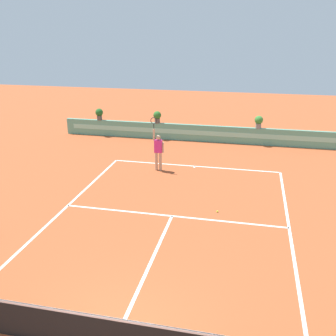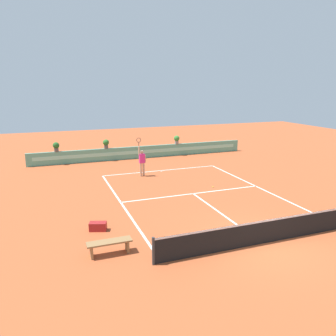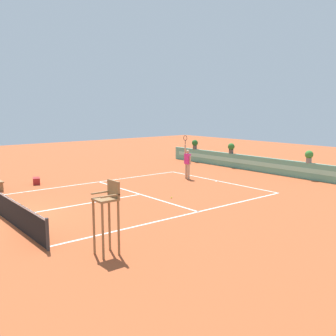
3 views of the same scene
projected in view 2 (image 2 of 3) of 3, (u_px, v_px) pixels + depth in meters
name	position (u px, v px, depth m)	size (l,w,h in m)	color
ground_plane	(196.00, 196.00, 18.15)	(60.00, 60.00, 0.00)	#A84C28
court_lines	(191.00, 192.00, 18.80)	(8.32, 11.94, 0.01)	white
net	(264.00, 231.00, 12.57)	(8.92, 0.10, 1.00)	#333333
back_wall_barrier	(143.00, 152.00, 27.47)	(18.00, 0.21, 1.00)	#599E84
bench_courtside	(109.00, 245.00, 11.80)	(1.60, 0.44, 0.51)	olive
gear_bag	(98.00, 226.00, 13.79)	(0.70, 0.36, 0.36)	maroon
tennis_player	(142.00, 161.00, 21.86)	(0.62, 0.24, 2.58)	tan
tennis_ball_near_baseline	(213.00, 187.00, 19.64)	(0.07, 0.07, 0.07)	#CCE033
potted_plant_right	(177.00, 139.00, 28.27)	(0.48, 0.48, 0.72)	gray
potted_plant_far_left	(56.00, 146.00, 24.95)	(0.48, 0.48, 0.72)	#514C47
potted_plant_left	(106.00, 143.00, 26.23)	(0.48, 0.48, 0.72)	#514C47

